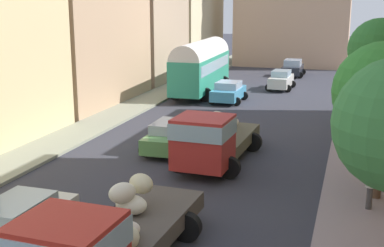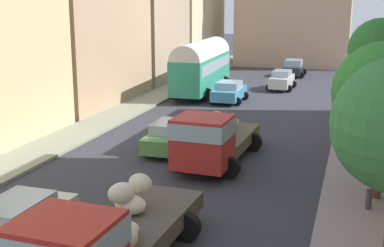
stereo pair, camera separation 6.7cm
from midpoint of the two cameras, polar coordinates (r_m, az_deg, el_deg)
name	(u,v)px [view 1 (the left image)]	position (r m, az deg, el deg)	size (l,w,h in m)	color
ground_plane	(242,111)	(34.18, 5.49, 1.37)	(154.00, 154.00, 0.00)	#33333D
sidewalk_left	(140,104)	(36.33, -5.76, 2.20)	(2.50, 70.00, 0.14)	gray
sidewalk_right	(358,117)	(33.46, 17.72, 0.64)	(2.50, 70.00, 0.14)	gray
building_left_2	(79,18)	(37.00, -12.34, 11.29)	(5.76, 11.47, 11.84)	tan
building_left_3	(142,29)	(46.94, -5.57, 10.29)	(6.43, 9.00, 9.09)	tan
building_left_4	(191,23)	(57.46, -0.14, 11.01)	(4.44, 12.69, 9.26)	beige
distant_church	(293,7)	(58.94, 11.07, 12.48)	(12.05, 7.23, 19.10)	tan
parked_bus_1	(201,64)	(40.07, 0.96, 6.52)	(3.40, 9.90, 4.10)	#2B9170
cargo_truck_0	(102,241)	(13.40, -10.06, -12.65)	(3.22, 7.43, 2.48)	#B0271C
cargo_truck_1	(212,138)	(22.34, 2.14, -1.58)	(3.24, 7.01, 2.52)	#B22A25
car_0	(281,80)	(42.76, 9.72, 4.75)	(2.19, 3.74, 1.57)	silver
car_1	(293,68)	(50.48, 10.97, 6.02)	(2.30, 3.81, 1.60)	#232630
car_2	(17,225)	(16.14, -18.78, -10.49)	(2.27, 4.23, 1.51)	beige
car_3	(169,136)	(24.98, -2.61, -1.37)	(2.20, 4.11, 1.44)	#55904B
car_4	(228,92)	(36.99, 3.98, 3.51)	(2.40, 3.75, 1.48)	#4193BF
pedestrian_1	(370,186)	(18.69, 18.93, -6.47)	(0.32, 0.32, 1.70)	#434040
pedestrian_2	(360,99)	(34.28, 17.92, 2.56)	(0.44, 0.44, 1.77)	#425340
roadside_tree_1	(384,93)	(19.15, 20.30, 3.13)	(3.58, 3.58, 5.78)	brown
roadside_tree_2	(379,50)	(25.88, 19.85, 7.61)	(2.91, 2.91, 6.33)	brown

